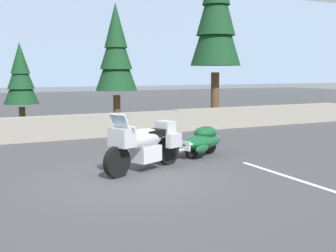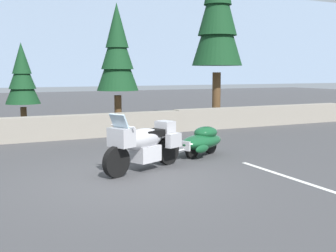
# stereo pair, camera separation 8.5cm
# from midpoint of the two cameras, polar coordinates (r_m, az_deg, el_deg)

# --- Properties ---
(ground_plane) EXTENTS (80.00, 80.00, 0.00)m
(ground_plane) POSITION_cam_midpoint_polar(r_m,az_deg,el_deg) (8.74, -5.43, -7.20)
(ground_plane) COLOR #424244
(stone_guard_wall) EXTENTS (24.00, 0.56, 0.90)m
(stone_guard_wall) POSITION_cam_midpoint_polar(r_m,az_deg,el_deg) (14.11, -16.02, -0.18)
(stone_guard_wall) COLOR gray
(stone_guard_wall) RESTS_ON ground
(touring_motorcycle) EXTENTS (2.17, 1.29, 1.33)m
(touring_motorcycle) POSITION_cam_midpoint_polar(r_m,az_deg,el_deg) (9.35, -3.53, -2.32)
(touring_motorcycle) COLOR black
(touring_motorcycle) RESTS_ON ground
(car_shaped_trailer) EXTENTS (2.16, 1.25, 0.76)m
(car_shaped_trailer) POSITION_cam_midpoint_polar(r_m,az_deg,el_deg) (11.05, 4.37, -1.94)
(car_shaped_trailer) COLOR black
(car_shaped_trailer) RESTS_ON ground
(pine_tree_tall) EXTENTS (2.12, 2.12, 7.55)m
(pine_tree_tall) POSITION_cam_midpoint_polar(r_m,az_deg,el_deg) (18.27, 6.40, 15.27)
(pine_tree_tall) COLOR brown
(pine_tree_tall) RESTS_ON ground
(pine_tree_secondary) EXTENTS (1.52, 1.52, 4.66)m
(pine_tree_secondary) POSITION_cam_midpoint_polar(r_m,az_deg,el_deg) (15.54, -7.22, 9.95)
(pine_tree_secondary) COLOR brown
(pine_tree_secondary) RESTS_ON ground
(pine_tree_far_right) EXTENTS (1.23, 1.23, 3.24)m
(pine_tree_far_right) POSITION_cam_midpoint_polar(r_m,az_deg,el_deg) (15.95, -19.51, 6.32)
(pine_tree_far_right) COLOR brown
(pine_tree_far_right) RESTS_ON ground
(parking_stripe_marker) EXTENTS (0.12, 3.60, 0.01)m
(parking_stripe_marker) POSITION_cam_midpoint_polar(r_m,az_deg,el_deg) (9.06, 16.73, -6.93)
(parking_stripe_marker) COLOR silver
(parking_stripe_marker) RESTS_ON ground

